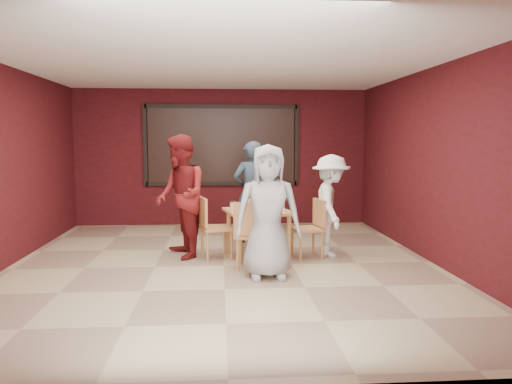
{
  "coord_description": "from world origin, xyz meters",
  "views": [
    {
      "loc": [
        -0.05,
        -6.89,
        1.77
      ],
      "look_at": [
        0.49,
        0.45,
        0.99
      ],
      "focal_mm": 35.0,
      "sensor_mm": 36.0,
      "label": 1
    }
  ],
  "objects": [
    {
      "name": "chair_right",
      "position": [
        1.32,
        0.4,
        0.5
      ],
      "size": [
        0.5,
        0.5,
        0.88
      ],
      "color": "#B26E45",
      "rests_on": "floor"
    },
    {
      "name": "chair_left",
      "position": [
        -0.18,
        0.44,
        0.52
      ],
      "size": [
        0.54,
        0.54,
        0.92
      ],
      "color": "#B26E45",
      "rests_on": "floor"
    },
    {
      "name": "floor",
      "position": [
        0.0,
        0.0,
        0.0
      ],
      "size": [
        7.0,
        7.0,
        0.0
      ],
      "primitive_type": "plane",
      "color": "tan",
      "rests_on": "ground"
    },
    {
      "name": "chair_front",
      "position": [
        0.39,
        -0.29,
        0.53
      ],
      "size": [
        0.59,
        0.59,
        0.94
      ],
      "color": "#B26E45",
      "rests_on": "floor"
    },
    {
      "name": "diner_left",
      "position": [
        -0.64,
        0.56,
        0.92
      ],
      "size": [
        0.94,
        1.07,
        1.85
      ],
      "primitive_type": "imported",
      "rotation": [
        0.0,
        0.0,
        -1.26
      ],
      "color": "maroon",
      "rests_on": "floor"
    },
    {
      "name": "chair_back",
      "position": [
        0.55,
        1.14,
        0.53
      ],
      "size": [
        0.58,
        0.58,
        0.93
      ],
      "color": "#B26E45",
      "rests_on": "floor"
    },
    {
      "name": "window_blinds",
      "position": [
        0.0,
        3.45,
        1.65
      ],
      "size": [
        3.0,
        0.02,
        1.5
      ],
      "primitive_type": "cube",
      "color": "black"
    },
    {
      "name": "dining_table",
      "position": [
        0.52,
        0.45,
        0.64
      ],
      "size": [
        1.07,
        1.07,
        0.87
      ],
      "color": "tan",
      "rests_on": "floor"
    },
    {
      "name": "diner_front",
      "position": [
        0.56,
        -0.65,
        0.86
      ],
      "size": [
        0.85,
        0.57,
        1.71
      ],
      "primitive_type": "imported",
      "rotation": [
        0.0,
        0.0,
        0.03
      ],
      "color": "#A2A2A2",
      "rests_on": "floor"
    },
    {
      "name": "diner_right",
      "position": [
        1.64,
        0.54,
        0.77
      ],
      "size": [
        0.68,
        1.05,
        1.54
      ],
      "primitive_type": "imported",
      "rotation": [
        0.0,
        0.0,
        1.46
      ],
      "color": "white",
      "rests_on": "floor"
    },
    {
      "name": "diner_back",
      "position": [
        0.49,
        1.64,
        0.87
      ],
      "size": [
        0.72,
        0.57,
        1.74
      ],
      "primitive_type": "imported",
      "rotation": [
        0.0,
        0.0,
        3.41
      ],
      "color": "#2C3D4F",
      "rests_on": "floor"
    }
  ]
}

